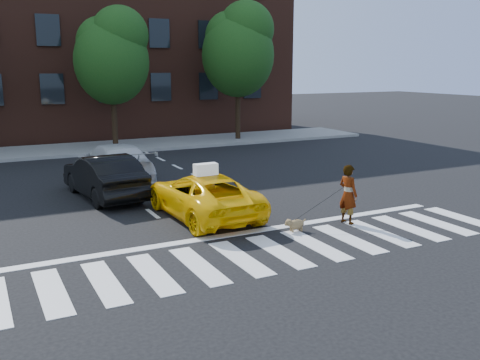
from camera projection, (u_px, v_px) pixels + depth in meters
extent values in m
plane|color=black|center=(279.00, 251.00, 12.30)|extent=(120.00, 120.00, 0.00)
cube|color=silver|center=(279.00, 251.00, 12.30)|extent=(13.00, 2.40, 0.01)
cube|color=silver|center=(247.00, 232.00, 13.69)|extent=(12.00, 0.30, 0.01)
cube|color=slate|center=(104.00, 147.00, 27.54)|extent=(30.00, 4.00, 0.15)
cube|color=#4E271C|center=(71.00, 36.00, 32.84)|extent=(26.00, 10.00, 12.00)
cylinder|color=black|center=(114.00, 115.00, 26.97)|extent=(0.28, 0.28, 3.55)
ellipsoid|color=#103D10|center=(112.00, 61.00, 26.42)|extent=(3.69, 3.69, 4.25)
sphere|color=#103D10|center=(119.00, 35.00, 26.16)|extent=(2.84, 2.84, 2.84)
sphere|color=#103D10|center=(102.00, 42.00, 26.29)|extent=(2.56, 2.56, 2.56)
cylinder|color=black|center=(238.00, 107.00, 30.04)|extent=(0.28, 0.28, 3.85)
ellipsoid|color=#103D10|center=(238.00, 55.00, 29.45)|extent=(4.00, 4.00, 4.60)
sphere|color=#103D10|center=(246.00, 29.00, 29.16)|extent=(3.08, 3.08, 3.08)
sphere|color=#103D10|center=(230.00, 36.00, 29.30)|extent=(2.77, 2.77, 2.77)
imported|color=#FDC105|center=(203.00, 195.00, 15.05)|extent=(2.18, 4.50, 1.23)
imported|color=black|center=(104.00, 176.00, 17.20)|extent=(1.95, 4.42, 1.41)
imported|color=silver|center=(115.00, 162.00, 19.75)|extent=(2.06, 4.87, 1.40)
imported|color=#999999|center=(348.00, 194.00, 14.33)|extent=(0.48, 0.65, 1.62)
ellipsoid|color=#876344|center=(296.00, 224.00, 13.74)|extent=(0.46, 0.26, 0.25)
sphere|color=#876344|center=(289.00, 223.00, 13.64)|extent=(0.20, 0.20, 0.18)
sphere|color=#876344|center=(286.00, 224.00, 13.62)|extent=(0.09, 0.09, 0.09)
cylinder|color=#876344|center=(304.00, 221.00, 13.81)|extent=(0.13, 0.05, 0.11)
sphere|color=#876344|center=(288.00, 220.00, 13.69)|extent=(0.07, 0.07, 0.06)
sphere|color=#876344|center=(290.00, 221.00, 13.58)|extent=(0.07, 0.07, 0.06)
cylinder|color=#876344|center=(293.00, 230.00, 13.67)|extent=(0.05, 0.05, 0.12)
cylinder|color=#876344|center=(291.00, 229.00, 13.77)|extent=(0.05, 0.05, 0.12)
cylinder|color=#876344|center=(302.00, 229.00, 13.77)|extent=(0.05, 0.05, 0.12)
cylinder|color=#876344|center=(300.00, 228.00, 13.87)|extent=(0.05, 0.05, 0.12)
cube|color=white|center=(206.00, 169.00, 14.71)|extent=(0.66, 0.30, 0.32)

